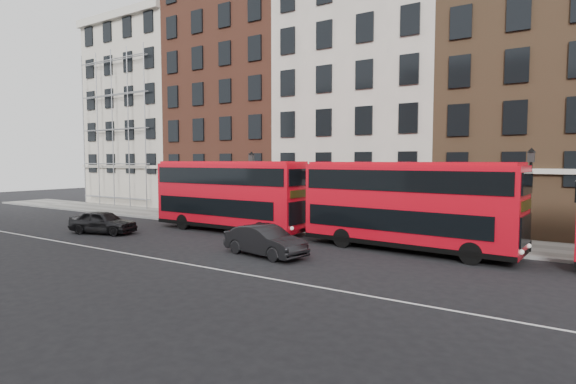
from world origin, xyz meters
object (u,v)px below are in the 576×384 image
Objects in this scene: bus_c at (406,204)px; car_front at (265,241)px; car_rear at (103,222)px; bus_b at (229,194)px.

bus_c is 7.75m from car_front.
car_rear is 13.08m from car_front.
car_front is at bearing -105.05° from car_rear.
bus_c is 2.55× the size of car_rear.
bus_c reaches higher than car_front.
bus_b is 2.53× the size of car_rear.
car_rear is at bearing 101.37° from car_front.
bus_c reaches higher than car_rear.
bus_c is (12.29, 0.00, -0.01)m from bus_b.
bus_b is at bearing -175.80° from bus_c.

